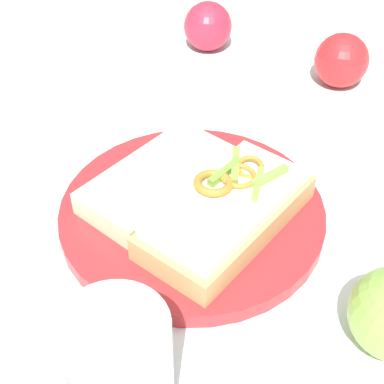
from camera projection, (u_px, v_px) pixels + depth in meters
ground_plane at (192, 218)px, 0.58m from camera, size 2.00×2.00×0.00m
plate at (192, 213)px, 0.57m from camera, size 0.26×0.26×0.02m
sandwich at (227, 211)px, 0.54m from camera, size 0.12×0.19×0.05m
bread_slice_side at (160, 180)px, 0.58m from camera, size 0.12×0.18×0.03m
apple_1 at (208, 26)px, 0.82m from camera, size 0.08×0.08×0.07m
apple_4 at (341, 60)px, 0.75m from camera, size 0.10×0.10×0.07m
drinking_glass at (119, 371)px, 0.39m from camera, size 0.08×0.08×0.10m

